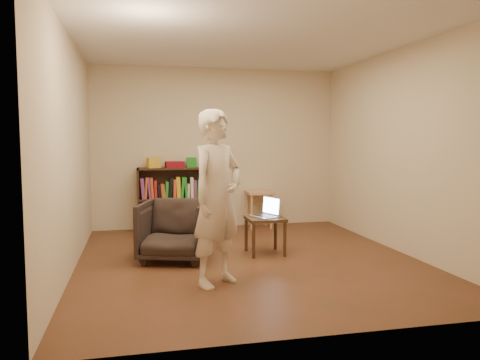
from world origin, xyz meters
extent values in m
plane|color=#442C15|center=(0.00, 0.00, 0.00)|extent=(4.50, 4.50, 0.00)
plane|color=silver|center=(0.00, 0.00, 2.60)|extent=(4.50, 4.50, 0.00)
plane|color=beige|center=(0.00, 2.25, 1.30)|extent=(4.00, 0.00, 4.00)
plane|color=beige|center=(-2.00, 0.00, 1.30)|extent=(0.00, 4.50, 4.50)
plane|color=beige|center=(2.00, 0.00, 1.30)|extent=(0.00, 4.50, 4.50)
cube|color=black|center=(-1.28, 2.08, 0.50)|extent=(0.03, 0.30, 1.00)
cube|color=black|center=(-0.11, 2.08, 0.50)|extent=(0.03, 0.30, 1.00)
cube|color=black|center=(-0.69, 2.22, 0.50)|extent=(1.20, 0.02, 1.00)
cube|color=black|center=(-0.69, 2.08, 0.01)|extent=(1.20, 0.30, 0.03)
cube|color=black|center=(-0.69, 2.08, 0.50)|extent=(1.14, 0.30, 0.03)
cube|color=black|center=(-0.69, 2.08, 0.98)|extent=(1.20, 0.30, 0.03)
cube|color=gold|center=(-1.03, 2.09, 1.08)|extent=(0.23, 0.19, 0.16)
cube|color=maroon|center=(-0.70, 2.08, 1.05)|extent=(0.30, 0.23, 0.10)
cube|color=#207923|center=(-0.43, 2.11, 1.08)|extent=(0.17, 0.17, 0.16)
cube|color=beige|center=(-0.17, 2.09, 1.04)|extent=(0.12, 0.12, 0.09)
cube|color=tan|center=(0.66, 1.99, 0.58)|extent=(0.42, 0.42, 0.04)
cylinder|color=tan|center=(0.49, 1.82, 0.28)|extent=(0.04, 0.04, 0.56)
cylinder|color=tan|center=(0.82, 1.82, 0.28)|extent=(0.04, 0.04, 0.56)
cylinder|color=tan|center=(0.49, 2.15, 0.28)|extent=(0.04, 0.04, 0.56)
cylinder|color=tan|center=(0.82, 2.15, 0.28)|extent=(0.04, 0.04, 0.56)
imported|color=black|center=(-0.87, 0.18, 0.36)|extent=(0.97, 0.98, 0.72)
cube|color=black|center=(0.27, 0.25, 0.45)|extent=(0.46, 0.46, 0.04)
cylinder|color=black|center=(0.08, 0.05, 0.21)|extent=(0.04, 0.04, 0.43)
cylinder|color=black|center=(0.47, 0.05, 0.21)|extent=(0.04, 0.04, 0.43)
cylinder|color=black|center=(0.08, 0.45, 0.21)|extent=(0.04, 0.04, 0.43)
cylinder|color=black|center=(0.47, 0.45, 0.21)|extent=(0.04, 0.04, 0.43)
cube|color=silver|center=(0.25, 0.25, 0.48)|extent=(0.35, 0.40, 0.02)
cube|color=black|center=(0.25, 0.25, 0.49)|extent=(0.23, 0.32, 0.00)
cube|color=silver|center=(0.37, 0.30, 0.61)|extent=(0.16, 0.32, 0.24)
cube|color=#B3CFFB|center=(0.37, 0.30, 0.61)|extent=(0.13, 0.28, 0.20)
imported|color=beige|center=(-0.53, -0.85, 0.87)|extent=(0.76, 0.72, 1.74)
camera|label=1|loc=(-1.31, -5.37, 1.45)|focal=35.00mm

